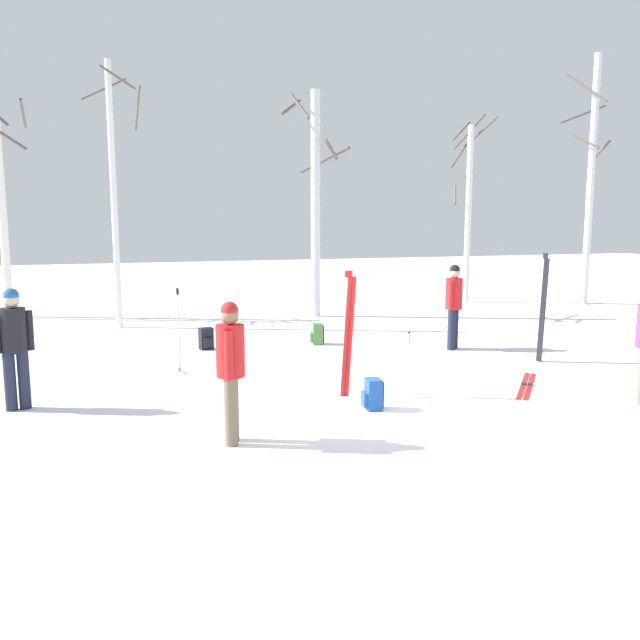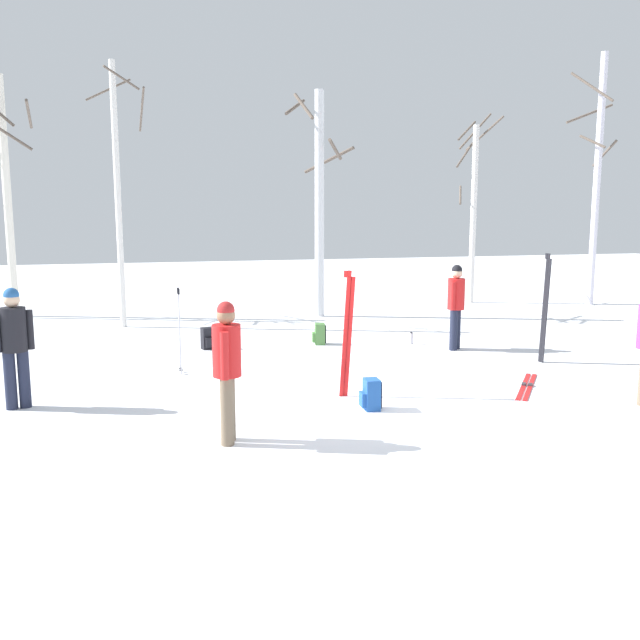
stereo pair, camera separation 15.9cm
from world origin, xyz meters
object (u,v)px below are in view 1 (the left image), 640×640
Objects in this scene: person_0 at (454,301)px; water_bottle_0 at (409,338)px; birch_tree_2 at (114,190)px; backpack_0 at (373,395)px; birch_tree_4 at (468,207)px; birch_tree_5 at (590,177)px; person_3 at (14,341)px; backpack_2 at (317,334)px; birch_tree_3 at (315,199)px; backpack_1 at (206,339)px; ski_pair_planted_0 at (348,334)px; ski_pair_planted_1 at (543,308)px; ski_poles_0 at (179,329)px; ski_pair_lying_0 at (526,385)px; person_1 at (231,363)px; birch_tree_1 at (2,192)px.

person_0 is 1.30m from water_bottle_0.
backpack_0 is at bearing -67.54° from birch_tree_2.
birch_tree_4 is 0.78× the size of birch_tree_5.
backpack_2 is (5.36, 3.41, -0.77)m from person_3.
birch_tree_3 is (1.04, 3.80, 2.89)m from backpack_2.
ski_pair_planted_0 is at bearing -68.68° from backpack_1.
person_0 is at bearing 15.34° from person_3.
person_0 is 0.85× the size of ski_pair_planted_1.
ski_pair_planted_1 is at bearing -57.16° from person_0.
backpack_1 is (0.69, 1.99, -0.57)m from ski_poles_0.
ski_pair_lying_0 is 11.60m from birch_tree_5.
backpack_0 is at bearing -153.81° from ski_pair_planted_1.
ski_pair_planted_1 is 4.58× the size of backpack_2.
backpack_2 reaches higher than water_bottle_0.
birch_tree_3 is at bearing 106.01° from person_0.
person_1 is at bearing -93.90° from backpack_1.
ski_pair_planted_1 is (4.18, 1.23, 0.06)m from ski_pair_planted_0.
birch_tree_4 is (4.05, 9.56, 2.89)m from ski_pair_lying_0.
birch_tree_1 is at bearing 172.80° from birch_tree_5.
backpack_0 is 0.06× the size of birch_tree_5.
birch_tree_2 is (-3.97, 3.39, 3.04)m from backpack_2.
ski_pair_planted_0 is 1.29× the size of ski_poles_0.
ski_poles_0 is 3.85m from backpack_0.
backpack_1 is 5.75m from birch_tree_3.
water_bottle_0 is at bearing -150.15° from birch_tree_5.
person_3 is at bearing -143.29° from birch_tree_4.
ski_pair_planted_0 is 0.30× the size of birch_tree_1.
birch_tree_5 is (6.05, 6.71, 2.78)m from ski_pair_planted_1.
ski_pair_planted_0 is 4.31× the size of backpack_0.
ski_pair_planted_1 reaches higher than person_1.
birch_tree_4 reaches higher than person_0.
birch_tree_5 is at bearing -7.20° from birch_tree_1.
birch_tree_5 is (12.24, 9.55, 2.80)m from person_1.
water_bottle_0 is 11.24m from birch_tree_1.
birch_tree_1 is (-10.27, 8.77, 2.26)m from ski_pair_planted_1.
person_1 is at bearing -141.25° from ski_pair_planted_0.
ski_pair_planted_1 reaches higher than water_bottle_0.
backpack_2 is at bearing 165.03° from water_bottle_0.
person_0 is 8.14m from person_3.
birch_tree_5 is at bearing -22.90° from birch_tree_4.
backpack_0 is at bearing -96.86° from backpack_2.
water_bottle_0 reaches higher than ski_pair_lying_0.
backpack_1 and backpack_2 have the same top height.
ski_pair_planted_1 is 1.36× the size of ski_poles_0.
birch_tree_2 is (2.81, -2.57, -0.00)m from birch_tree_1.
water_bottle_0 is 0.04× the size of birch_tree_5.
birch_tree_2 is (1.39, 6.80, 2.27)m from person_3.
person_1 is 0.90× the size of ski_pair_planted_0.
birch_tree_4 reaches higher than ski_pair_planted_0.
person_1 is 6.70× the size of water_bottle_0.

